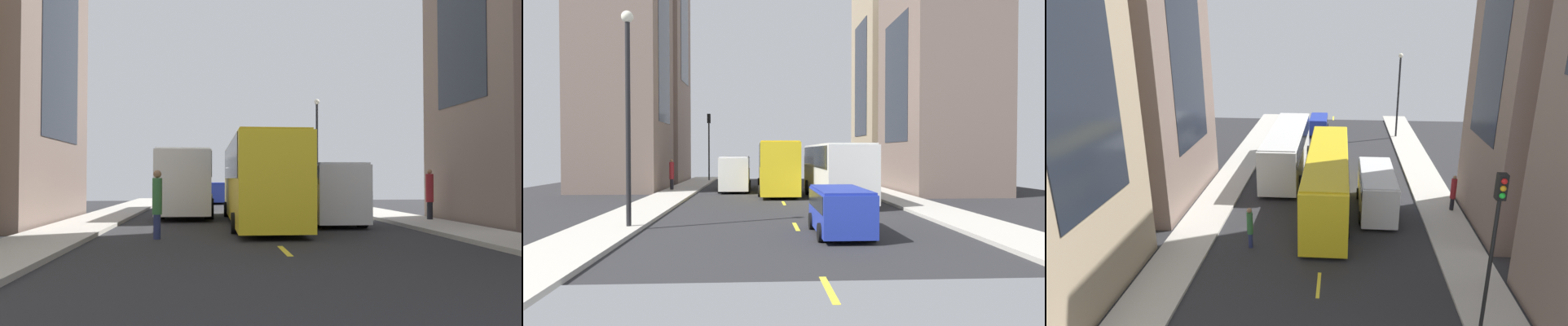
{
  "view_description": "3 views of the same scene",
  "coord_description": "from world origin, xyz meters",
  "views": [
    {
      "loc": [
        -2.06,
        -26.64,
        1.96
      ],
      "look_at": [
        0.83,
        2.14,
        2.82
      ],
      "focal_mm": 36.06,
      "sensor_mm": 36.0,
      "label": 1
    },
    {
      "loc": [
        1.51,
        30.84,
        2.9
      ],
      "look_at": [
        -0.14,
        2.09,
        2.23
      ],
      "focal_mm": 32.65,
      "sensor_mm": 36.0,
      "label": 2
    },
    {
      "loc": [
        0.79,
        -29.78,
        11.61
      ],
      "look_at": [
        -1.45,
        -0.28,
        1.62
      ],
      "focal_mm": 30.62,
      "sensor_mm": 36.0,
      "label": 3
    }
  ],
  "objects": [
    {
      "name": "lane_stripe_5",
      "position": [
        0.0,
        21.0,
        0.01
      ],
      "size": [
        0.16,
        2.0,
        0.01
      ],
      "primitive_type": "cube",
      "color": "yellow",
      "rests_on": "ground"
    },
    {
      "name": "sidewalk_west",
      "position": [
        -7.05,
        0.0,
        0.07
      ],
      "size": [
        2.55,
        44.0,
        0.15
      ],
      "primitive_type": "cube",
      "color": "#B2ADA3",
      "rests_on": "ground"
    },
    {
      "name": "pedestrian_walking_far",
      "position": [
        -3.71,
        -9.45,
        1.21
      ],
      "size": [
        0.32,
        0.32,
        2.23
      ],
      "rotation": [
        0.0,
        0.0,
        5.25
      ],
      "color": "navy",
      "rests_on": "ground"
    },
    {
      "name": "city_bus_white",
      "position": [
        -3.2,
        2.45,
        2.01
      ],
      "size": [
        2.8,
        11.71,
        3.35
      ],
      "color": "silver",
      "rests_on": "ground"
    },
    {
      "name": "car_blue_0",
      "position": [
        -1.39,
        14.46,
        0.96
      ],
      "size": [
        1.89,
        4.12,
        1.64
      ],
      "color": "#2338AD",
      "rests_on": "ground"
    },
    {
      "name": "streetlamp_near",
      "position": [
        6.28,
        12.99,
        4.95
      ],
      "size": [
        0.44,
        0.44,
        7.95
      ],
      "color": "black",
      "rests_on": "ground"
    },
    {
      "name": "ground_plane",
      "position": [
        0.0,
        0.0,
        0.0
      ],
      "size": [
        40.65,
        40.65,
        0.0
      ],
      "primitive_type": "plane",
      "color": "#28282B"
    },
    {
      "name": "sidewalk_east",
      "position": [
        7.05,
        0.0,
        0.07
      ],
      "size": [
        2.55,
        44.0,
        0.15
      ],
      "primitive_type": "cube",
      "color": "#B2ADA3",
      "rests_on": "ground"
    },
    {
      "name": "lane_stripe_3",
      "position": [
        0.0,
        4.2,
        0.01
      ],
      "size": [
        0.16,
        2.0,
        0.01
      ],
      "primitive_type": "cube",
      "color": "yellow",
      "rests_on": "ground"
    },
    {
      "name": "lane_stripe_1",
      "position": [
        0.0,
        -12.6,
        0.01
      ],
      "size": [
        0.16,
        2.0,
        0.01
      ],
      "primitive_type": "cube",
      "color": "yellow",
      "rests_on": "ground"
    },
    {
      "name": "delivery_van_white",
      "position": [
        3.12,
        -4.38,
        1.51
      ],
      "size": [
        2.25,
        5.9,
        2.58
      ],
      "color": "white",
      "rests_on": "ground"
    },
    {
      "name": "streetcar_yellow",
      "position": [
        0.09,
        -3.9,
        2.12
      ],
      "size": [
        2.7,
        13.39,
        3.59
      ],
      "color": "yellow",
      "rests_on": "ground"
    },
    {
      "name": "pedestrian_crossing_mid",
      "position": [
        7.75,
        -4.22,
        1.33
      ],
      "size": [
        0.34,
        0.34,
        2.22
      ],
      "rotation": [
        0.0,
        0.0,
        0.97
      ],
      "color": "black",
      "rests_on": "ground"
    },
    {
      "name": "lane_stripe_2",
      "position": [
        0.0,
        -4.2,
        0.01
      ],
      "size": [
        0.16,
        2.0,
        0.01
      ],
      "primitive_type": "cube",
      "color": "yellow",
      "rests_on": "ground"
    },
    {
      "name": "lane_stripe_4",
      "position": [
        0.0,
        12.6,
        0.01
      ],
      "size": [
        0.16,
        2.0,
        0.01
      ],
      "primitive_type": "cube",
      "color": "yellow",
      "rests_on": "ground"
    }
  ]
}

